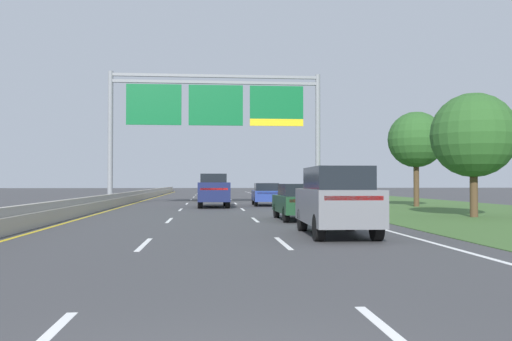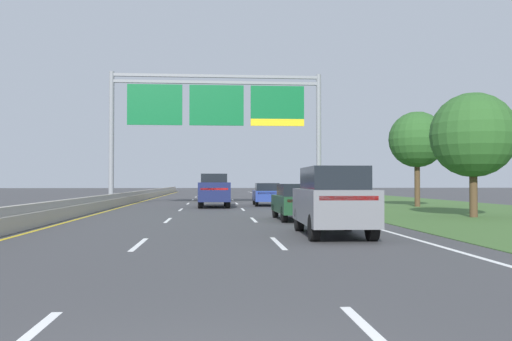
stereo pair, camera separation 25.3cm
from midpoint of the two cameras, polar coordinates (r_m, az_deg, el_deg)
The scene contains 12 objects.
ground_plane at distance 39.09m, azimuth -4.43°, elevation -3.63°, with size 220.00×220.00×0.00m, color #3D3D3F.
lane_striping at distance 38.63m, azimuth -4.43°, elevation -3.65°, with size 11.96×106.00×0.01m.
grass_verge_right at distance 41.51m, azimuth 15.24°, elevation -3.43°, with size 14.00×110.00×0.02m, color #3D602D.
median_barrier_concrete at distance 39.63m, azimuth -14.03°, elevation -3.05°, with size 0.60×110.00×0.85m.
overhead_sign_gantry at distance 38.79m, azimuth -3.97°, elevation 6.24°, with size 15.06×0.42×9.42m.
pickup_truck_navy at distance 35.80m, azimuth -4.23°, elevation -2.13°, with size 2.03×5.41×2.20m.
car_darkgreen_right_lane_sedan at distance 23.69m, azimuth 4.71°, elevation -3.22°, with size 1.85×4.41×1.57m.
car_blue_right_lane_sedan at distance 38.00m, azimuth 1.34°, elevation -2.47°, with size 1.92×4.44×1.57m.
car_gold_centre_lane_suv at distance 47.89m, azimuth -4.47°, elevation -1.87°, with size 1.94×4.72×2.11m.
car_grey_right_lane_suv at distance 16.90m, azimuth 8.46°, elevation -3.08°, with size 2.03×4.75×2.11m.
roadside_tree_near at distance 27.26m, azimuth 22.08°, elevation 3.46°, with size 3.94×3.94×5.81m.
roadside_tree_mid at distance 37.67m, azimuth 16.74°, elevation 3.11°, with size 3.71×3.71×6.34m.
Camera 2 is at (0.13, -4.07, 1.65)m, focal length 38.08 mm.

